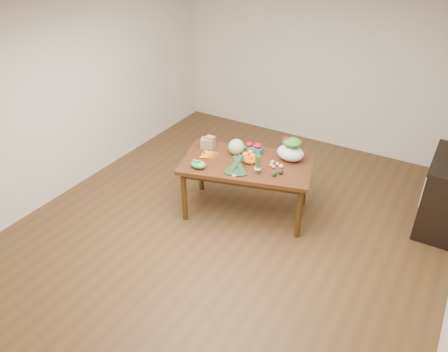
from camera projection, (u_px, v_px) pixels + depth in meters
The scene contains 26 objects.
floor at pixel (230, 233), 5.47m from camera, with size 6.00×6.00×0.00m, color #51371B.
ceiling at pixel (232, 5), 4.06m from camera, with size 5.00×6.00×0.02m, color white.
room_walls at pixel (230, 136), 4.76m from camera, with size 5.02×6.02×2.70m.
dining_table at pixel (246, 187), 5.68m from camera, with size 1.61×0.90×0.75m, color #512912.
cabinet at pixel (447, 194), 5.37m from camera, with size 0.52×1.02×0.94m, color black.
dish_towel at pixel (425, 187), 5.36m from camera, with size 0.02×0.28×0.45m, color white.
paper_bag at pixel (207, 142), 5.77m from camera, with size 0.22×0.19×0.16m, color olive, non-canonical shape.
cabbage at pixel (236, 147), 5.61m from camera, with size 0.21×0.21×0.21m, color #9EC370.
strawberry_basket_a at pixel (249, 147), 5.72m from camera, with size 0.11×0.11×0.10m, color red, non-canonical shape.
strawberry_basket_b at pixel (258, 149), 5.67m from camera, with size 0.12×0.12×0.11m, color red, non-canonical shape.
orange_a at pixel (245, 155), 5.55m from camera, with size 0.09×0.09×0.09m, color orange.
orange_b at pixel (250, 153), 5.61m from camera, with size 0.08×0.08×0.08m, color orange.
orange_c at pixel (253, 156), 5.53m from camera, with size 0.08×0.08×0.08m, color orange.
mandarin_cluster at pixel (250, 159), 5.44m from camera, with size 0.18×0.18×0.10m, color #DE530D, non-canonical shape.
carrots at pixel (210, 155), 5.61m from camera, with size 0.22×0.22×0.03m, color orange, non-canonical shape.
snap_pea_bag at pixel (198, 164), 5.34m from camera, with size 0.20×0.15×0.09m, color green.
kale_bunch at pixel (236, 166), 5.23m from camera, with size 0.32×0.40×0.16m, color black, non-canonical shape.
asparagus_bundle at pixel (258, 164), 5.19m from camera, with size 0.08×0.08×0.25m, color olive, non-canonical shape.
potato_a at pixel (271, 165), 5.38m from camera, with size 0.05×0.04×0.04m, color tan.
potato_b at pixel (274, 167), 5.34m from camera, with size 0.05×0.04×0.04m, color tan.
potato_c at pixel (277, 164), 5.40m from camera, with size 0.05×0.04×0.04m, color #DBC67E.
potato_d at pixel (273, 162), 5.44m from camera, with size 0.05×0.05×0.04m, color tan.
potato_e at pixel (281, 166), 5.34m from camera, with size 0.06×0.05×0.05m, color tan.
avocado_a at pixel (274, 173), 5.19m from camera, with size 0.06×0.09×0.06m, color black.
avocado_b at pixel (281, 171), 5.23m from camera, with size 0.06×0.09×0.06m, color black.
salad_bag at pixel (291, 150), 5.46m from camera, with size 0.35×0.26×0.27m, color silver, non-canonical shape.
Camera 1 is at (2.11, -3.73, 3.47)m, focal length 35.00 mm.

